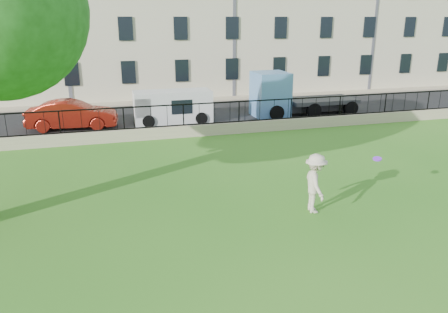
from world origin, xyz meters
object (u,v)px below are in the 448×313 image
object	(u,v)px
frisbee	(377,159)
red_sedan	(72,115)
man	(315,183)
blue_truck	(304,93)
white_van	(173,107)

from	to	relation	value
frisbee	red_sedan	size ratio (longest dim) A/B	0.06
man	blue_truck	world-z (taller)	blue_truck
man	frisbee	world-z (taller)	man
frisbee	white_van	xyz separation A→B (m)	(-4.16, 13.90, -0.75)
white_van	blue_truck	xyz separation A→B (m)	(8.39, 0.00, 0.44)
white_van	red_sedan	bearing A→B (deg)	-179.12
man	blue_truck	bearing A→B (deg)	-15.46
frisbee	red_sedan	world-z (taller)	frisbee
frisbee	man	bearing A→B (deg)	170.99
man	frisbee	xyz separation A→B (m)	(1.94, -0.31, 0.73)
red_sedan	blue_truck	xyz separation A→B (m)	(14.00, 0.00, 0.58)
frisbee	white_van	bearing A→B (deg)	106.66
frisbee	red_sedan	xyz separation A→B (m)	(-9.77, 13.90, -0.90)
man	white_van	world-z (taller)	man
blue_truck	white_van	bearing A→B (deg)	-179.95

